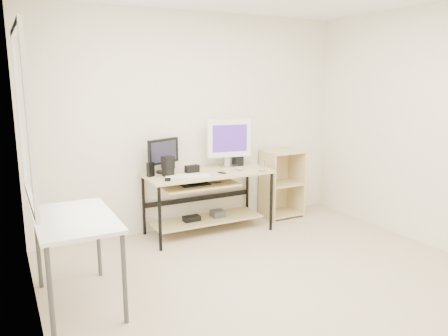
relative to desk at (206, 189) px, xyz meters
name	(u,v)px	position (x,y,z in m)	size (l,w,h in m)	color
room	(277,142)	(-0.11, -1.62, 0.78)	(4.01, 4.01, 2.62)	beige
desk	(206,189)	(0.00, 0.00, 0.00)	(1.50, 0.65, 0.75)	#CBB881
side_table	(75,227)	(-1.65, -1.06, 0.13)	(0.60, 1.00, 0.75)	white
shelf_unit	(280,183)	(1.18, 0.16, -0.09)	(0.50, 0.40, 0.90)	beige
black_monitor	(163,153)	(-0.45, 0.20, 0.44)	(0.42, 0.21, 0.40)	black
white_imac	(229,140)	(0.38, 0.14, 0.55)	(0.56, 0.18, 0.59)	silver
keyboard	(188,176)	(-0.28, -0.12, 0.22)	(0.49, 0.14, 0.02)	white
mouse	(239,168)	(0.40, -0.09, 0.23)	(0.07, 0.11, 0.04)	#B6B6BC
center_speaker	(192,169)	(-0.15, 0.06, 0.25)	(0.17, 0.07, 0.08)	black
speaker_left	(168,166)	(-0.47, -0.01, 0.33)	(0.14, 0.14, 0.23)	black
speaker_right	(238,160)	(0.52, 0.17, 0.28)	(0.11, 0.11, 0.13)	black
audio_controller	(151,170)	(-0.65, 0.06, 0.29)	(0.08, 0.05, 0.16)	black
volume_puck	(168,180)	(-0.56, -0.22, 0.23)	(0.07, 0.07, 0.03)	black
smartphone	(222,173)	(0.14, -0.14, 0.22)	(0.06, 0.11, 0.01)	black
coaster	(262,171)	(0.60, -0.28, 0.21)	(0.08, 0.08, 0.01)	olive
drinking_glass	(262,166)	(0.60, -0.28, 0.28)	(0.06, 0.06, 0.13)	white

